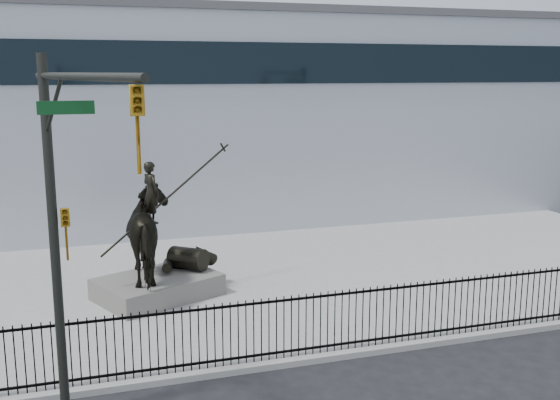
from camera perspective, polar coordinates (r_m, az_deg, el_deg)
name	(u,v)px	position (r m, az deg, el deg)	size (l,w,h in m)	color
ground	(393,374)	(15.42, 9.84, -14.70)	(120.00, 120.00, 0.00)	black
plaza	(293,279)	(21.38, 1.12, -6.86)	(30.00, 12.00, 0.15)	gray
building	(209,116)	(32.97, -6.22, 7.28)	(44.00, 14.00, 9.00)	#B2B8C2
picket_fence	(370,317)	(16.08, 7.87, -10.02)	(22.10, 0.10, 1.50)	black
statue_plinth	(158,287)	(19.72, -10.59, -7.44)	(3.31, 2.27, 0.62)	#605C57
equestrian_statue	(158,233)	(19.31, -10.60, -2.87)	(3.90, 3.30, 3.59)	black
traffic_signal_left	(67,227)	(11.91, -18.07, -2.26)	(1.52, 4.84, 7.00)	black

